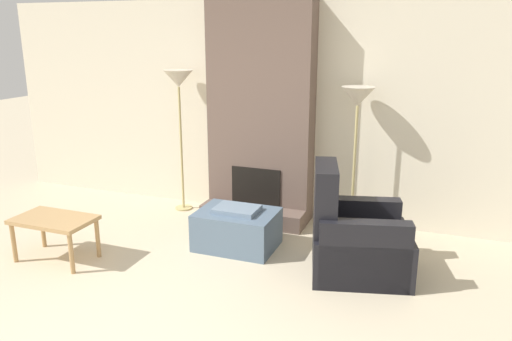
% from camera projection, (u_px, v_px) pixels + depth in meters
% --- Properties ---
extents(wall_back, '(7.36, 0.06, 2.60)m').
position_uv_depth(wall_back, '(266.00, 110.00, 6.07)').
color(wall_back, beige).
rests_on(wall_back, ground_plane).
extents(fireplace, '(1.26, 0.60, 2.60)m').
position_uv_depth(fireplace, '(260.00, 119.00, 5.90)').
color(fireplace, brown).
rests_on(fireplace, ground_plane).
extents(ottoman, '(0.82, 0.61, 0.45)m').
position_uv_depth(ottoman, '(237.00, 229.00, 5.28)').
color(ottoman, slate).
rests_on(ottoman, ground_plane).
extents(armchair, '(1.06, 0.98, 1.06)m').
position_uv_depth(armchair, '(353.00, 242.00, 4.68)').
color(armchair, black).
rests_on(armchair, ground_plane).
extents(side_table, '(0.78, 0.47, 0.45)m').
position_uv_depth(side_table, '(54.00, 223.00, 4.94)').
color(side_table, tan).
rests_on(side_table, ground_plane).
extents(floor_lamp_left, '(0.36, 0.36, 1.77)m').
position_uv_depth(floor_lamp_left, '(179.00, 86.00, 6.06)').
color(floor_lamp_left, tan).
rests_on(floor_lamp_left, ground_plane).
extents(floor_lamp_right, '(0.36, 0.36, 1.65)m').
position_uv_depth(floor_lamp_right, '(358.00, 104.00, 5.36)').
color(floor_lamp_right, tan).
rests_on(floor_lamp_right, ground_plane).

